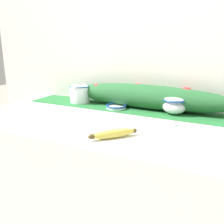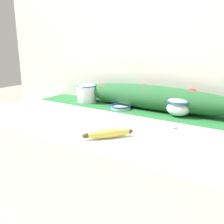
% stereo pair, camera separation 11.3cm
% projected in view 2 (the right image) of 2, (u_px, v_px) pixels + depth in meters
% --- Properties ---
extents(countertop, '(1.55, 0.69, 0.91)m').
position_uv_depth(countertop, '(127.00, 208.00, 1.26)').
color(countertop, silver).
rests_on(countertop, ground_plane).
extents(back_wall, '(2.35, 0.04, 2.40)m').
position_uv_depth(back_wall, '(161.00, 54.00, 1.36)').
color(back_wall, silver).
rests_on(back_wall, ground_plane).
extents(table_runner, '(1.43, 0.22, 0.00)m').
position_uv_depth(table_runner, '(149.00, 111.00, 1.32)').
color(table_runner, '#236B33').
rests_on(table_runner, countertop).
extents(cream_pitcher, '(0.12, 0.14, 0.11)m').
position_uv_depth(cream_pitcher, '(87.00, 93.00, 1.52)').
color(cream_pitcher, white).
rests_on(cream_pitcher, countertop).
extents(sugar_bowl, '(0.12, 0.12, 0.11)m').
position_uv_depth(sugar_bowl, '(179.00, 106.00, 1.23)').
color(sugar_bowl, white).
rests_on(sugar_bowl, countertop).
extents(small_dish, '(0.12, 0.12, 0.02)m').
position_uv_depth(small_dish, '(121.00, 107.00, 1.37)').
color(small_dish, white).
rests_on(small_dish, countertop).
extents(banana, '(0.15, 0.17, 0.04)m').
position_uv_depth(banana, '(108.00, 133.00, 0.95)').
color(banana, '#DBCC4C').
rests_on(banana, countertop).
extents(spoon, '(0.18, 0.03, 0.01)m').
position_uv_depth(spoon, '(170.00, 126.00, 1.08)').
color(spoon, '#B7B7BC').
rests_on(spoon, countertop).
extents(poinsettia_garland, '(0.96, 0.14, 0.13)m').
position_uv_depth(poinsettia_garland, '(153.00, 97.00, 1.34)').
color(poinsettia_garland, '#235B2D').
rests_on(poinsettia_garland, countertop).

